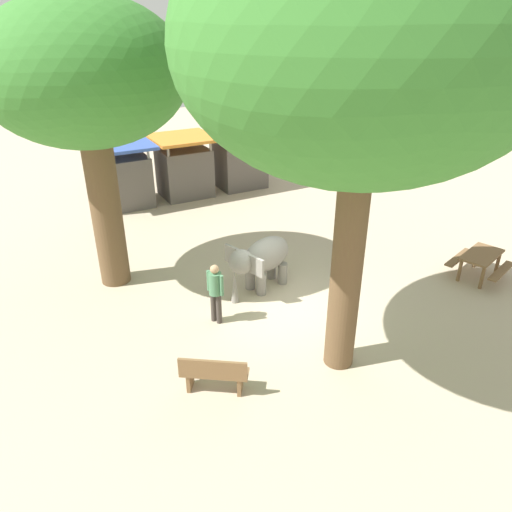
{
  "coord_description": "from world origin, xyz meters",
  "views": [
    {
      "loc": [
        -5.71,
        -9.21,
        7.02
      ],
      "look_at": [
        0.12,
        1.59,
        0.8
      ],
      "focal_mm": 33.71,
      "sensor_mm": 36.0,
      "label": 1
    }
  ],
  "objects_px": {
    "shade_tree_secondary": "(368,45)",
    "picnic_table_near": "(481,260)",
    "market_stall_blue": "(123,178)",
    "person_handler": "(215,289)",
    "market_stall_orange": "(184,169)",
    "market_stall_white": "(239,161)",
    "elephant": "(261,259)",
    "wooden_bench": "(214,373)",
    "shade_tree_main": "(86,78)"
  },
  "relations": [
    {
      "from": "shade_tree_secondary",
      "to": "picnic_table_near",
      "type": "distance_m",
      "value": 8.52
    },
    {
      "from": "shade_tree_secondary",
      "to": "market_stall_blue",
      "type": "distance_m",
      "value": 13.34
    },
    {
      "from": "market_stall_blue",
      "to": "person_handler",
      "type": "bearing_deg",
      "value": -90.93
    },
    {
      "from": "shade_tree_secondary",
      "to": "market_stall_orange",
      "type": "bearing_deg",
      "value": 85.34
    },
    {
      "from": "person_handler",
      "to": "picnic_table_near",
      "type": "distance_m",
      "value": 7.92
    },
    {
      "from": "shade_tree_secondary",
      "to": "market_stall_orange",
      "type": "xyz_separation_m",
      "value": [
        0.98,
        12.09,
        -5.41
      ]
    },
    {
      "from": "market_stall_white",
      "to": "shade_tree_secondary",
      "type": "bearing_deg",
      "value": -106.51
    },
    {
      "from": "person_handler",
      "to": "shade_tree_secondary",
      "type": "xyz_separation_m",
      "value": [
        1.77,
        -2.73,
        5.6
      ]
    },
    {
      "from": "elephant",
      "to": "picnic_table_near",
      "type": "distance_m",
      "value": 6.47
    },
    {
      "from": "market_stall_blue",
      "to": "market_stall_white",
      "type": "distance_m",
      "value": 5.2
    },
    {
      "from": "shade_tree_secondary",
      "to": "wooden_bench",
      "type": "distance_m",
      "value": 6.72
    },
    {
      "from": "shade_tree_main",
      "to": "market_stall_orange",
      "type": "relative_size",
      "value": 2.99
    },
    {
      "from": "shade_tree_main",
      "to": "market_stall_white",
      "type": "height_order",
      "value": "shade_tree_main"
    },
    {
      "from": "shade_tree_main",
      "to": "shade_tree_secondary",
      "type": "height_order",
      "value": "shade_tree_secondary"
    },
    {
      "from": "picnic_table_near",
      "to": "market_stall_orange",
      "type": "height_order",
      "value": "market_stall_orange"
    },
    {
      "from": "elephant",
      "to": "shade_tree_main",
      "type": "distance_m",
      "value": 6.33
    },
    {
      "from": "shade_tree_main",
      "to": "market_stall_orange",
      "type": "xyz_separation_m",
      "value": [
        4.48,
        6.03,
        -4.48
      ]
    },
    {
      "from": "elephant",
      "to": "market_stall_orange",
      "type": "relative_size",
      "value": 0.86
    },
    {
      "from": "wooden_bench",
      "to": "market_stall_blue",
      "type": "distance_m",
      "value": 11.75
    },
    {
      "from": "elephant",
      "to": "person_handler",
      "type": "bearing_deg",
      "value": 10.19
    },
    {
      "from": "shade_tree_main",
      "to": "market_stall_blue",
      "type": "xyz_separation_m",
      "value": [
        1.88,
        6.03,
        -4.48
      ]
    },
    {
      "from": "person_handler",
      "to": "shade_tree_main",
      "type": "xyz_separation_m",
      "value": [
        -1.73,
        3.33,
        4.67
      ]
    },
    {
      "from": "elephant",
      "to": "market_stall_white",
      "type": "relative_size",
      "value": 0.86
    },
    {
      "from": "picnic_table_near",
      "to": "market_stall_orange",
      "type": "bearing_deg",
      "value": 96.55
    },
    {
      "from": "market_stall_blue",
      "to": "market_stall_orange",
      "type": "height_order",
      "value": "same"
    },
    {
      "from": "shade_tree_main",
      "to": "picnic_table_near",
      "type": "height_order",
      "value": "shade_tree_main"
    },
    {
      "from": "shade_tree_secondary",
      "to": "picnic_table_near",
      "type": "relative_size",
      "value": 4.75
    },
    {
      "from": "wooden_bench",
      "to": "picnic_table_near",
      "type": "distance_m",
      "value": 8.86
    },
    {
      "from": "wooden_bench",
      "to": "market_stall_orange",
      "type": "bearing_deg",
      "value": 106.3
    },
    {
      "from": "shade_tree_secondary",
      "to": "market_stall_white",
      "type": "distance_m",
      "value": 13.72
    },
    {
      "from": "market_stall_blue",
      "to": "market_stall_white",
      "type": "bearing_deg",
      "value": 0.0
    },
    {
      "from": "shade_tree_main",
      "to": "shade_tree_secondary",
      "type": "distance_m",
      "value": 7.06
    },
    {
      "from": "elephant",
      "to": "market_stall_white",
      "type": "height_order",
      "value": "market_stall_white"
    },
    {
      "from": "market_stall_blue",
      "to": "shade_tree_secondary",
      "type": "bearing_deg",
      "value": -82.39
    },
    {
      "from": "shade_tree_secondary",
      "to": "wooden_bench",
      "type": "relative_size",
      "value": 6.48
    },
    {
      "from": "person_handler",
      "to": "market_stall_orange",
      "type": "height_order",
      "value": "market_stall_orange"
    },
    {
      "from": "shade_tree_secondary",
      "to": "picnic_table_near",
      "type": "xyz_separation_m",
      "value": [
        5.98,
        1.14,
        -5.96
      ]
    },
    {
      "from": "shade_tree_main",
      "to": "shade_tree_secondary",
      "type": "bearing_deg",
      "value": -60.03
    },
    {
      "from": "person_handler",
      "to": "picnic_table_near",
      "type": "bearing_deg",
      "value": -37.38
    },
    {
      "from": "shade_tree_main",
      "to": "market_stall_orange",
      "type": "bearing_deg",
      "value": 53.4
    },
    {
      "from": "market_stall_blue",
      "to": "wooden_bench",
      "type": "bearing_deg",
      "value": -96.03
    },
    {
      "from": "shade_tree_secondary",
      "to": "wooden_bench",
      "type": "height_order",
      "value": "shade_tree_secondary"
    },
    {
      "from": "picnic_table_near",
      "to": "market_stall_blue",
      "type": "xyz_separation_m",
      "value": [
        -7.59,
        10.95,
        0.55
      ]
    },
    {
      "from": "person_handler",
      "to": "wooden_bench",
      "type": "relative_size",
      "value": 1.17
    },
    {
      "from": "shade_tree_main",
      "to": "market_stall_blue",
      "type": "relative_size",
      "value": 2.99
    },
    {
      "from": "shade_tree_secondary",
      "to": "market_stall_blue",
      "type": "height_order",
      "value": "shade_tree_secondary"
    },
    {
      "from": "elephant",
      "to": "market_stall_orange",
      "type": "bearing_deg",
      "value": -113.16
    },
    {
      "from": "picnic_table_near",
      "to": "market_stall_orange",
      "type": "distance_m",
      "value": 12.05
    },
    {
      "from": "person_handler",
      "to": "market_stall_white",
      "type": "distance_m",
      "value": 10.79
    },
    {
      "from": "person_handler",
      "to": "shade_tree_main",
      "type": "relative_size",
      "value": 0.22
    }
  ]
}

